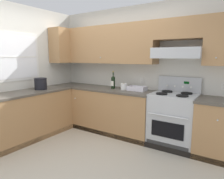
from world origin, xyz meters
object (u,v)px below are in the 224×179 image
(stove, at_px, (173,119))
(paper_towel_roll, at_px, (124,87))
(bucket, at_px, (41,83))
(bowl, at_px, (137,89))
(wine_bottle, at_px, (113,82))

(stove, height_order, paper_towel_roll, stove)
(bucket, distance_m, paper_towel_roll, 1.65)
(stove, xyz_separation_m, bowl, (-0.73, 0.06, 0.46))
(wine_bottle, distance_m, bowl, 0.53)
(stove, height_order, wine_bottle, wine_bottle)
(wine_bottle, distance_m, bucket, 1.45)
(stove, bearing_deg, paper_towel_roll, 178.95)
(stove, bearing_deg, bowl, 175.03)
(stove, xyz_separation_m, paper_towel_roll, (-1.00, 0.02, 0.50))
(wine_bottle, height_order, paper_towel_roll, wine_bottle)
(stove, xyz_separation_m, bucket, (-2.39, -0.87, 0.55))
(bowl, bearing_deg, stove, -4.97)
(wine_bottle, bearing_deg, bowl, 5.36)
(stove, bearing_deg, wine_bottle, 179.30)
(stove, distance_m, bowl, 0.87)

